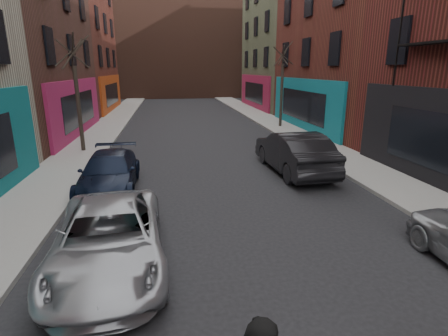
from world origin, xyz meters
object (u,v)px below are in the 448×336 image
object	(u,v)px
tree_left_far	(76,85)
tree_right_far	(282,78)
parked_right_end	(294,152)
parked_left_end	(109,173)
parked_left_far	(109,238)

from	to	relation	value
tree_left_far	tree_right_far	world-z (taller)	tree_right_far
tree_left_far	parked_right_end	size ratio (longest dim) A/B	1.26
parked_left_end	parked_right_end	size ratio (longest dim) A/B	0.89
tree_right_far	parked_left_end	bearing A→B (deg)	-129.64
tree_right_far	parked_left_end	xyz separation A→B (m)	(-10.15, -12.25, -2.87)
tree_right_far	parked_right_end	bearing A→B (deg)	-105.26
tree_right_far	parked_left_far	bearing A→B (deg)	-118.46
parked_left_end	parked_right_end	distance (m)	7.26
tree_left_far	parked_left_end	size ratio (longest dim) A/B	1.42
tree_right_far	parked_right_end	distance (m)	11.71
parked_left_far	parked_right_end	world-z (taller)	parked_right_end
tree_right_far	parked_left_far	world-z (taller)	tree_right_far
parked_left_far	parked_right_end	distance (m)	9.01
parked_left_far	parked_right_end	bearing A→B (deg)	40.41
parked_left_end	tree_left_far	bearing A→B (deg)	109.41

